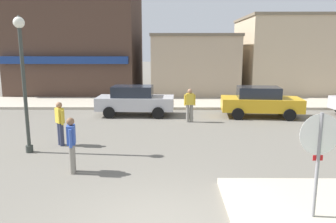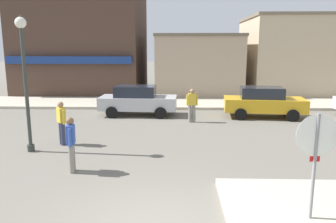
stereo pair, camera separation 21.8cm
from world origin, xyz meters
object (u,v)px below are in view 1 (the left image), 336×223
lamp_post (22,65)px  pedestrian_kerb_side (72,143)px  parked_car_nearest (135,100)px  stop_sign (319,152)px  pedestrian_crossing_near (190,104)px  pedestrian_crossing_far (60,122)px  parked_car_second (260,101)px

lamp_post → pedestrian_kerb_side: lamp_post is taller
lamp_post → parked_car_nearest: size_ratio=1.12×
stop_sign → parked_car_nearest: bearing=113.9°
pedestrian_kerb_side → pedestrian_crossing_near: bearing=60.6°
lamp_post → parked_car_nearest: bearing=65.0°
parked_car_nearest → pedestrian_crossing_near: (2.80, -1.58, 0.06)m
pedestrian_crossing_far → pedestrian_kerb_side: 2.93m
parked_car_second → pedestrian_kerb_side: (-7.40, -7.78, 0.06)m
pedestrian_crossing_near → pedestrian_kerb_side: same height
parked_car_second → stop_sign: bearing=-99.2°
parked_car_nearest → parked_car_second: 6.51m
pedestrian_crossing_near → pedestrian_crossing_far: (-4.92, -3.90, 0.00)m
pedestrian_crossing_near → lamp_post: bearing=-140.6°
lamp_post → pedestrian_kerb_side: bearing=-42.1°
stop_sign → pedestrian_crossing_near: bearing=102.2°
lamp_post → pedestrian_crossing_near: 7.72m
stop_sign → parked_car_nearest: 11.88m
lamp_post → stop_sign: bearing=-30.4°
parked_car_second → pedestrian_crossing_far: bearing=-149.3°
stop_sign → pedestrian_kerb_side: stop_sign is taller
stop_sign → pedestrian_kerb_side: bearing=154.6°
pedestrian_crossing_far → pedestrian_kerb_side: (1.22, -2.66, 0.00)m
pedestrian_crossing_far → pedestrian_crossing_near: bearing=38.4°
lamp_post → pedestrian_kerb_side: (2.04, -1.84, -2.09)m
parked_car_second → pedestrian_kerb_side: 10.73m
lamp_post → parked_car_second: 11.35m
pedestrian_crossing_near → stop_sign: bearing=-77.8°
stop_sign → pedestrian_crossing_far: 8.78m
parked_car_second → pedestrian_crossing_near: 3.89m
pedestrian_crossing_near → parked_car_second: bearing=18.3°
parked_car_nearest → pedestrian_crossing_far: pedestrian_crossing_far is taller
pedestrian_crossing_far → parked_car_second: bearing=30.7°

